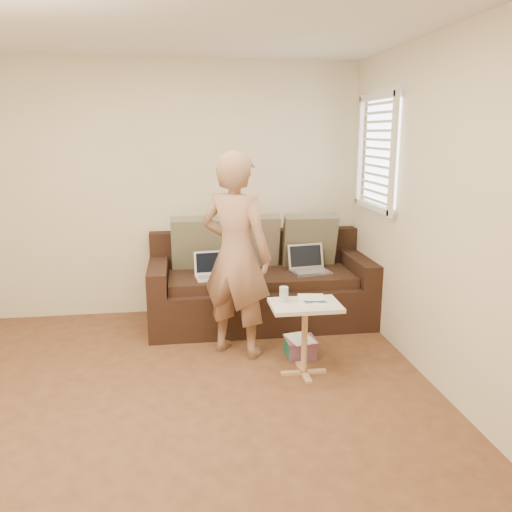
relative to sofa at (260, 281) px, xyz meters
name	(u,v)px	position (x,y,z in m)	size (l,w,h in m)	color
floor	(169,421)	(-0.90, -1.77, -0.42)	(4.50, 4.50, 0.00)	#512F1E
ceiling	(150,0)	(-0.90, -1.77, 2.18)	(4.50, 4.50, 0.00)	white
wall_back	(167,191)	(-0.90, 0.48, 0.87)	(4.00, 4.00, 0.00)	beige
wall_front	(124,442)	(-0.90, -4.03, 0.87)	(4.00, 4.00, 0.00)	beige
wall_right	(464,223)	(1.10, -1.77, 0.87)	(4.50, 4.50, 0.00)	beige
window_blinds	(377,153)	(1.05, -0.27, 1.28)	(0.12, 0.88, 1.08)	white
sofa	(260,281)	(0.00, 0.00, 0.00)	(2.20, 0.95, 0.85)	black
pillow_left	(199,243)	(-0.60, 0.22, 0.37)	(0.55, 0.14, 0.55)	#66634B
pillow_mid	(252,241)	(-0.05, 0.23, 0.37)	(0.55, 0.14, 0.55)	brown
pillow_right	(310,240)	(0.55, 0.20, 0.37)	(0.55, 0.14, 0.55)	#66634B
laptop_silver	(311,273)	(0.50, -0.09, 0.10)	(0.38, 0.27, 0.25)	#B7BABC
laptop_white	(214,278)	(-0.48, -0.15, 0.10)	(0.34, 0.25, 0.25)	white
person	(236,255)	(-0.32, -0.73, 0.45)	(0.64, 0.43, 1.75)	#92674F
side_table	(304,339)	(0.16, -1.22, -0.13)	(0.54, 0.38, 0.59)	silver
drinking_glass	(284,294)	(0.00, -1.16, 0.23)	(0.07, 0.07, 0.12)	silver
scissors	(315,302)	(0.24, -1.22, 0.18)	(0.18, 0.10, 0.02)	silver
paper_on_table	(312,300)	(0.24, -1.14, 0.17)	(0.21, 0.30, 0.00)	white
striped_box	(300,347)	(0.21, -0.89, -0.34)	(0.26, 0.26, 0.16)	#D41F70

